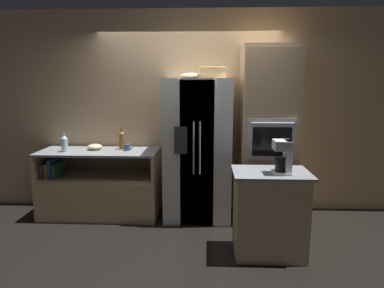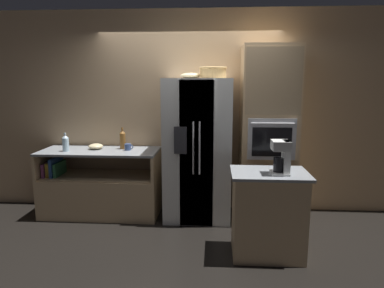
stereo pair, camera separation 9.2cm
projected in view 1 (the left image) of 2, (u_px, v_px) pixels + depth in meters
ground_plane at (187, 218)px, 4.65m from camera, size 20.00×20.00×0.00m
wall_back at (189, 112)px, 4.85m from camera, size 12.00×0.06×2.80m
counter_left at (100, 192)px, 4.74m from camera, size 1.59×0.68×0.91m
refrigerator at (198, 150)px, 4.55m from camera, size 0.87×0.74×1.87m
wall_oven at (267, 134)px, 4.52m from camera, size 0.71×0.68×2.28m
island_counter at (269, 213)px, 3.62m from camera, size 0.79×0.57×0.91m
wicker_basket at (213, 72)px, 4.36m from camera, size 0.35×0.35×0.14m
fruit_bowl at (190, 76)px, 4.46m from camera, size 0.26×0.26×0.07m
bottle_tall at (64, 143)px, 4.52m from camera, size 0.08×0.08×0.25m
bottle_short at (122, 140)px, 4.70m from camera, size 0.08×0.08×0.30m
mug at (127, 147)px, 4.62m from camera, size 0.12×0.09×0.09m
mixing_bowl at (95, 147)px, 4.69m from camera, size 0.20×0.20×0.08m
coffee_maker at (284, 155)px, 3.43m from camera, size 0.18×0.20×0.34m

